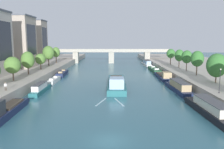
{
  "coord_description": "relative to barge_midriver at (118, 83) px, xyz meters",
  "views": [
    {
      "loc": [
        0.35,
        -26.68,
        12.34
      ],
      "look_at": [
        0.0,
        43.04,
        1.79
      ],
      "focal_mm": 36.83,
      "sensor_mm": 36.0,
      "label": 1
    }
  ],
  "objects": [
    {
      "name": "tree_right_far",
      "position": [
        23.32,
        -6.06,
        5.35
      ],
      "size": [
        4.68,
        4.68,
        6.84
      ],
      "color": "brown",
      "rests_on": "quay_right"
    },
    {
      "name": "ground_plane",
      "position": [
        -1.53,
        -32.69,
        -1.06
      ],
      "size": [
        400.0,
        400.0,
        0.0
      ],
      "primitive_type": "plane",
      "color": "#336675"
    },
    {
      "name": "moored_boat_left_midway",
      "position": [
        -18.56,
        20.06,
        -0.35
      ],
      "size": [
        2.7,
        12.51,
        2.45
      ],
      "color": "#1E284C",
      "rests_on": "ground"
    },
    {
      "name": "moored_boat_left_gap_after",
      "position": [
        -18.16,
        6.74,
        -0.43
      ],
      "size": [
        1.85,
        10.49,
        2.29
      ],
      "color": "silver",
      "rests_on": "ground"
    },
    {
      "name": "quay_right",
      "position": [
        35.48,
        22.31,
        0.12
      ],
      "size": [
        36.0,
        170.0,
        2.37
      ],
      "primitive_type": "cube",
      "color": "#B7AD9E",
      "rests_on": "ground"
    },
    {
      "name": "moored_boat_left_near",
      "position": [
        -18.5,
        -22.83,
        -0.08
      ],
      "size": [
        2.95,
        13.52,
        3.38
      ],
      "color": "#1E284C",
      "rests_on": "ground"
    },
    {
      "name": "tree_left_distant",
      "position": [
        -25.22,
        39.33,
        6.01
      ],
      "size": [
        3.32,
        3.32,
        6.88
      ],
      "color": "brown",
      "rests_on": "quay_left"
    },
    {
      "name": "quay_left",
      "position": [
        -38.53,
        22.31,
        0.12
      ],
      "size": [
        36.0,
        170.0,
        2.37
      ],
      "primitive_type": "cube",
      "color": "#B7AD9E",
      "rests_on": "ground"
    },
    {
      "name": "tree_right_distant",
      "position": [
        23.27,
        23.91,
        5.66
      ],
      "size": [
        3.37,
        3.37,
        6.52
      ],
      "color": "brown",
      "rests_on": "quay_right"
    },
    {
      "name": "tree_left_far",
      "position": [
        -25.46,
        -3.69,
        5.16
      ],
      "size": [
        3.94,
        3.94,
        5.91
      ],
      "color": "brown",
      "rests_on": "quay_left"
    },
    {
      "name": "tree_left_end_of_row",
      "position": [
        -25.51,
        6.7,
        5.55
      ],
      "size": [
        3.81,
        3.81,
        6.65
      ],
      "color": "brown",
      "rests_on": "quay_left"
    },
    {
      "name": "tree_right_past_mid",
      "position": [
        22.9,
        5.25,
        5.97
      ],
      "size": [
        3.6,
        3.6,
        6.91
      ],
      "color": "brown",
      "rests_on": "quay_right"
    },
    {
      "name": "person_on_quay",
      "position": [
        -22.31,
        -14.77,
        2.24
      ],
      "size": [
        0.48,
        0.33,
        1.62
      ],
      "color": "#473D33",
      "rests_on": "quay_left"
    },
    {
      "name": "wake_behind_barge",
      "position": [
        -1.57,
        -14.79,
        -1.05
      ],
      "size": [
        5.6,
        5.91,
        0.03
      ],
      "color": "#A5D1DB",
      "rests_on": "ground"
    },
    {
      "name": "moored_boat_right_upstream",
      "position": [
        15.47,
        50.05,
        0.1
      ],
      "size": [
        3.07,
        15.81,
        2.79
      ],
      "color": "silver",
      "rests_on": "ground"
    },
    {
      "name": "moored_boat_right_gap_after",
      "position": [
        14.95,
        -5.13,
        0.04
      ],
      "size": [
        3.24,
        15.62,
        2.64
      ],
      "color": "#1E284C",
      "rests_on": "ground"
    },
    {
      "name": "bridge_far",
      "position": [
        -1.53,
        63.43,
        3.67
      ],
      "size": [
        62.01,
        4.4,
        7.42
      ],
      "color": "#ADA899",
      "rests_on": "ground"
    },
    {
      "name": "tree_left_nearest",
      "position": [
        -25.35,
        17.98,
        4.88
      ],
      "size": [
        3.5,
        3.5,
        5.4
      ],
      "color": "brown",
      "rests_on": "quay_left"
    },
    {
      "name": "barge_midriver",
      "position": [
        0.0,
        0.0,
        0.0
      ],
      "size": [
        4.79,
        24.17,
        3.59
      ],
      "color": "#23666B",
      "rests_on": "ground"
    },
    {
      "name": "moored_boat_right_downstream",
      "position": [
        15.78,
        31.54,
        -0.46
      ],
      "size": [
        3.1,
        16.63,
        2.25
      ],
      "color": "#235633",
      "rests_on": "ground"
    },
    {
      "name": "tree_left_second",
      "position": [
        -25.85,
        29.8,
        6.31
      ],
      "size": [
        4.49,
        4.49,
        7.66
      ],
      "color": "brown",
      "rests_on": "quay_left"
    },
    {
      "name": "building_left_corner",
      "position": [
        -38.07,
        45.09,
        10.67
      ],
      "size": [
        13.69,
        9.43,
        18.7
      ],
      "color": "#A89989",
      "rests_on": "quay_left"
    },
    {
      "name": "moored_boat_right_end",
      "position": [
        15.38,
        13.48,
        -0.25
      ],
      "size": [
        3.69,
        16.37,
        2.71
      ],
      "color": "#1E284C",
      "rests_on": "ground"
    },
    {
      "name": "tree_right_end_of_row",
      "position": [
        22.65,
        33.7,
        5.76
      ],
      "size": [
        3.44,
        3.44,
        6.36
      ],
      "color": "brown",
      "rests_on": "quay_right"
    },
    {
      "name": "moored_boat_right_second",
      "position": [
        15.02,
        -22.7,
        0.03
      ],
      "size": [
        3.49,
        16.1,
        2.61
      ],
      "color": "black",
      "rests_on": "ground"
    },
    {
      "name": "moored_boat_left_lone",
      "position": [
        -18.07,
        -6.42,
        -0.11
      ],
      "size": [
        2.02,
        11.76,
        2.29
      ],
      "color": "#23666B",
      "rests_on": "ground"
    },
    {
      "name": "lamppost_right_bank",
      "position": [
        19.05,
        -17.04,
        3.87
      ],
      "size": [
        0.28,
        0.28,
        4.68
      ],
      "color": "black",
      "rests_on": "quay_right"
    },
    {
      "name": "building_left_far_end",
      "position": [
        -38.07,
        24.32,
        10.61
      ],
      "size": [
        16.33,
        11.66,
        18.58
      ],
      "color": "#A89989",
      "rests_on": "quay_left"
    },
    {
      "name": "tree_right_midway",
      "position": [
        22.84,
        14.17,
        5.87
      ],
      "size": [
        3.45,
        3.45,
        6.65
      ],
      "color": "brown",
      "rests_on": "quay_right"
    }
  ]
}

